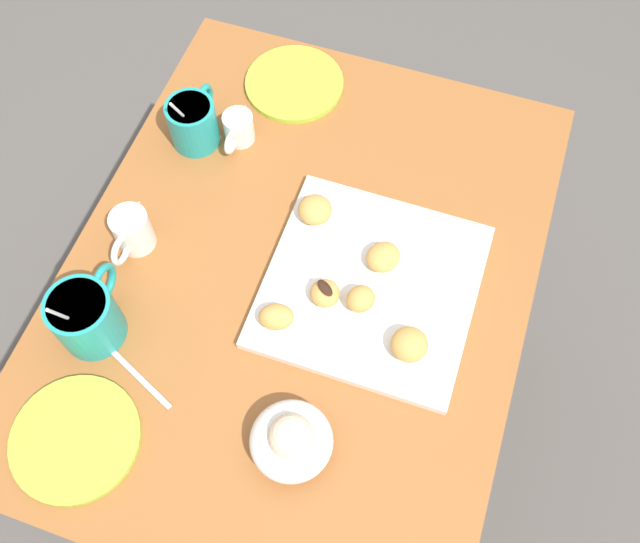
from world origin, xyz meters
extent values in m
plane|color=#514C47|center=(0.00, 0.00, 0.00)|extent=(8.00, 8.00, 0.00)
cube|color=#935628|center=(0.00, 0.00, 0.74)|extent=(0.93, 0.72, 0.04)
cube|color=#935628|center=(0.41, -0.30, 0.36)|extent=(0.07, 0.07, 0.72)
cube|color=#935628|center=(-0.41, 0.30, 0.36)|extent=(0.07, 0.07, 0.72)
cube|color=#935628|center=(0.41, 0.30, 0.36)|extent=(0.07, 0.07, 0.72)
cube|color=silver|center=(0.01, -0.11, 0.76)|extent=(0.32, 0.32, 0.02)
cylinder|color=teal|center=(-0.19, 0.26, 0.80)|extent=(0.10, 0.10, 0.10)
torus|color=teal|center=(-0.13, 0.26, 0.81)|extent=(0.06, 0.01, 0.06)
cylinder|color=#331E11|center=(-0.19, 0.26, 0.85)|extent=(0.08, 0.08, 0.01)
cylinder|color=silver|center=(-0.21, 0.26, 0.84)|extent=(0.04, 0.01, 0.13)
cylinder|color=teal|center=(0.19, 0.26, 0.80)|extent=(0.08, 0.08, 0.09)
torus|color=teal|center=(0.24, 0.26, 0.80)|extent=(0.06, 0.01, 0.06)
cylinder|color=#331E11|center=(0.19, 0.26, 0.83)|extent=(0.07, 0.07, 0.01)
cylinder|color=silver|center=(0.17, 0.26, 0.83)|extent=(0.05, 0.02, 0.11)
cylinder|color=silver|center=(-0.03, 0.26, 0.79)|extent=(0.06, 0.06, 0.07)
cone|color=silver|center=(0.00, 0.26, 0.82)|extent=(0.02, 0.02, 0.02)
torus|color=silver|center=(-0.07, 0.26, 0.79)|extent=(0.05, 0.01, 0.05)
cylinder|color=white|center=(-0.03, 0.26, 0.82)|extent=(0.05, 0.05, 0.01)
ellipsoid|color=silver|center=(-0.26, -0.08, 0.79)|extent=(0.11, 0.11, 0.06)
sphere|color=beige|center=(-0.26, -0.08, 0.81)|extent=(0.06, 0.06, 0.06)
ellipsoid|color=green|center=(-0.24, -0.08, 0.83)|extent=(0.03, 0.03, 0.01)
cylinder|color=silver|center=(0.22, 0.18, 0.78)|extent=(0.05, 0.05, 0.05)
cone|color=silver|center=(0.24, 0.18, 0.80)|extent=(0.02, 0.02, 0.02)
torus|color=silver|center=(0.18, 0.18, 0.79)|extent=(0.04, 0.01, 0.04)
cylinder|color=black|center=(0.22, 0.18, 0.80)|extent=(0.04, 0.04, 0.01)
cylinder|color=#9EC633|center=(-0.35, 0.21, 0.76)|extent=(0.18, 0.18, 0.01)
cylinder|color=#9EC633|center=(0.36, 0.14, 0.76)|extent=(0.18, 0.18, 0.01)
cube|color=silver|center=(-0.23, 0.17, 0.76)|extent=(0.07, 0.14, 0.00)
ellipsoid|color=silver|center=(-0.20, 0.24, 0.76)|extent=(0.03, 0.02, 0.01)
ellipsoid|color=#D19347|center=(0.05, -0.12, 0.79)|extent=(0.07, 0.07, 0.03)
ellipsoid|color=#D19347|center=(-0.03, -0.06, 0.79)|extent=(0.06, 0.06, 0.03)
ellipsoid|color=black|center=(-0.03, -0.06, 0.81)|extent=(0.03, 0.03, 0.00)
ellipsoid|color=#D19347|center=(0.10, 0.01, 0.79)|extent=(0.06, 0.06, 0.04)
ellipsoid|color=#D19347|center=(-0.07, -0.20, 0.79)|extent=(0.06, 0.06, 0.04)
ellipsoid|color=#D19347|center=(-0.09, 0.00, 0.79)|extent=(0.06, 0.06, 0.04)
ellipsoid|color=#D19347|center=(-0.03, -0.11, 0.79)|extent=(0.06, 0.06, 0.04)
camera|label=1|loc=(-0.46, -0.19, 1.73)|focal=39.35mm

